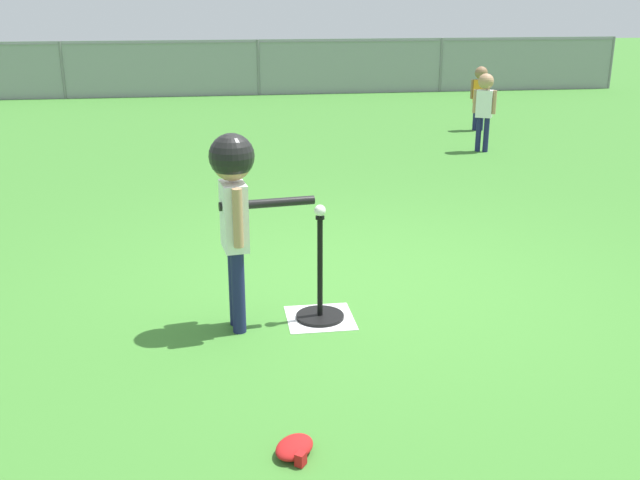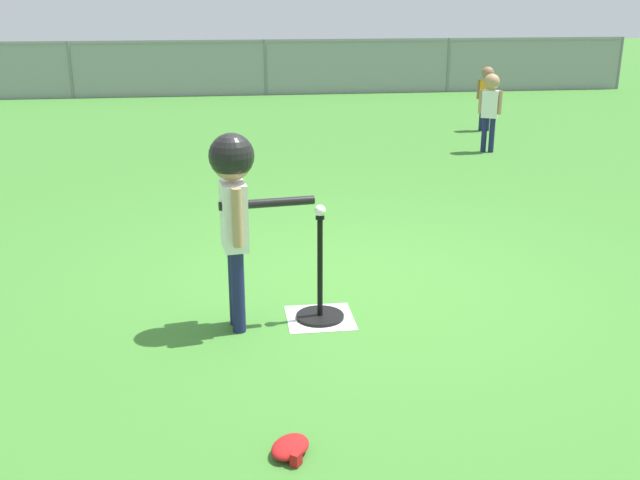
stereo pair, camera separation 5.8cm
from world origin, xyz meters
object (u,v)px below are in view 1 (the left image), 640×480
(glove_tossed_aside, at_px, (295,448))
(batting_tee, at_px, (320,302))
(baseball_on_tee, at_px, (320,211))
(fielder_near_left, at_px, (480,90))
(fielder_near_right, at_px, (485,102))
(batter_child, at_px, (234,193))

(glove_tossed_aside, bearing_deg, batting_tee, 77.20)
(batting_tee, distance_m, glove_tossed_aside, 1.53)
(batting_tee, distance_m, baseball_on_tee, 0.63)
(batting_tee, xyz_separation_m, fielder_near_left, (3.51, 6.70, 0.52))
(glove_tossed_aside, bearing_deg, fielder_near_left, 64.82)
(fielder_near_right, bearing_deg, fielder_near_left, 71.86)
(batting_tee, distance_m, batter_child, 0.96)
(fielder_near_right, xyz_separation_m, glove_tossed_aside, (-3.32, -6.58, -0.64))
(fielder_near_left, height_order, glove_tossed_aside, fielder_near_left)
(glove_tossed_aside, bearing_deg, baseball_on_tee, 77.20)
(baseball_on_tee, bearing_deg, fielder_near_right, 59.62)
(baseball_on_tee, distance_m, fielder_near_left, 7.56)
(batter_child, relative_size, fielder_near_right, 1.20)
(batting_tee, xyz_separation_m, baseball_on_tee, (0.00, 0.00, 0.63))
(batting_tee, distance_m, fielder_near_right, 5.93)
(fielder_near_right, bearing_deg, baseball_on_tee, -120.38)
(fielder_near_left, bearing_deg, batting_tee, -117.66)
(baseball_on_tee, bearing_deg, fielder_near_left, 62.34)
(fielder_near_left, height_order, fielder_near_right, fielder_near_right)
(fielder_near_left, xyz_separation_m, fielder_near_right, (-0.53, -1.60, 0.04))
(batter_child, height_order, glove_tossed_aside, batter_child)
(batting_tee, distance_m, fielder_near_left, 7.58)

